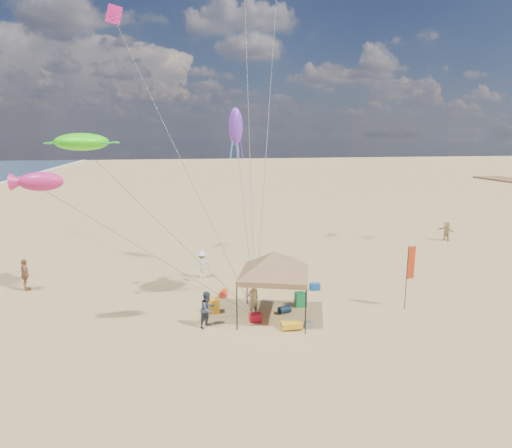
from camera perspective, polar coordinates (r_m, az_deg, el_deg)
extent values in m
plane|color=tan|center=(20.79, 1.53, -12.54)|extent=(280.00, 280.00, 0.00)
cylinder|color=black|center=(22.28, -1.18, -8.06)|extent=(0.06, 0.06, 2.01)
cylinder|color=black|center=(22.05, 6.66, -8.35)|extent=(0.06, 0.06, 2.01)
cylinder|color=black|center=(19.50, -2.52, -11.01)|extent=(0.06, 0.06, 2.01)
cylinder|color=black|center=(19.25, 6.52, -11.40)|extent=(0.06, 0.06, 2.01)
cube|color=brown|center=(20.33, 2.40, -6.67)|extent=(3.90, 3.90, 0.24)
pyramid|color=brown|center=(20.00, 2.42, -3.62)|extent=(5.80, 5.80, 1.00)
cylinder|color=black|center=(22.69, 19.13, -6.69)|extent=(0.04, 0.04, 3.25)
cube|color=red|center=(22.64, 19.68, -4.79)|extent=(0.46, 0.15, 1.63)
cube|color=red|center=(20.62, -0.11, -12.16)|extent=(0.54, 0.38, 0.38)
cube|color=#124C96|center=(24.72, 7.73, -8.15)|extent=(0.54, 0.38, 0.38)
cylinder|color=#0B1C31|center=(21.55, 3.76, -11.14)|extent=(0.69, 0.54, 0.36)
cylinder|color=red|center=(23.61, -4.33, -9.06)|extent=(0.54, 0.69, 0.36)
cube|color=#1A8F47|center=(22.40, 5.81, -9.80)|extent=(0.50, 0.50, 0.70)
cube|color=orange|center=(21.59, -5.54, -10.63)|extent=(0.50, 0.50, 0.70)
cube|color=slate|center=(20.15, 6.90, -13.00)|extent=(0.34, 0.30, 0.28)
cube|color=gold|center=(19.92, 4.68, -13.06)|extent=(0.90, 0.50, 0.24)
imported|color=tan|center=(21.04, -0.36, -9.84)|extent=(0.69, 0.58, 1.62)
imported|color=#383E4D|center=(19.98, -6.35, -11.04)|extent=(1.02, 1.02, 1.67)
imported|color=silver|center=(26.52, -7.07, -5.29)|extent=(1.12, 0.70, 1.67)
imported|color=#A6643F|center=(27.38, -28.03, -5.90)|extent=(0.84, 1.15, 1.82)
imported|color=tan|center=(38.73, 23.68, -0.83)|extent=(1.03, 1.58, 1.63)
ellipsoid|color=#35FC0F|center=(23.08, -21.88, 9.96)|extent=(3.15, 2.88, 0.85)
ellipsoid|color=#CD2170|center=(20.08, -26.38, 5.02)|extent=(1.98, 1.35, 0.80)
ellipsoid|color=purple|center=(27.10, -2.69, 12.68)|extent=(1.12, 1.12, 2.26)
cube|color=#FF1AA0|center=(31.01, -18.13, 24.66)|extent=(1.09, 1.09, 0.98)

